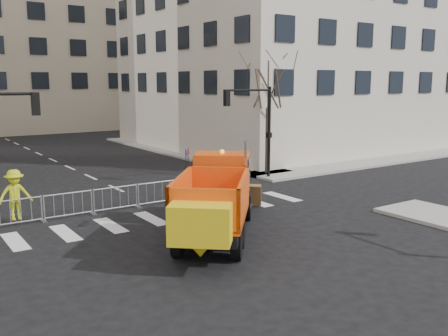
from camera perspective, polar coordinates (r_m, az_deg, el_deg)
ground at (r=17.28m, az=3.22°, el=-9.28°), size 120.00×120.00×0.00m
sidewalk_back at (r=24.29m, az=-9.09°, el=-3.59°), size 64.00×5.00×0.15m
traffic_light_right at (r=29.21m, az=5.17°, el=3.97°), size 0.18×0.18×5.40m
crowd_barriers at (r=23.08m, az=-9.85°, el=-3.11°), size 12.60×0.60×1.10m
street_tree at (r=30.34m, az=5.03°, el=6.17°), size 3.00×3.00×7.50m
plow_truck at (r=18.04m, az=-0.94°, el=-3.36°), size 7.63×8.30×3.46m
cop_a at (r=21.99m, az=-2.53°, el=-2.92°), size 0.66×0.51×1.62m
cop_b at (r=21.86m, az=1.54°, el=-2.46°), size 1.16×1.02×2.01m
cop_c at (r=22.18m, az=2.35°, el=-2.68°), size 1.06×0.92×1.71m
worker at (r=21.75m, az=-22.78°, el=-2.84°), size 1.33×0.77×2.05m
newspaper_box at (r=27.64m, az=-0.49°, el=-0.51°), size 0.56×0.54×1.10m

